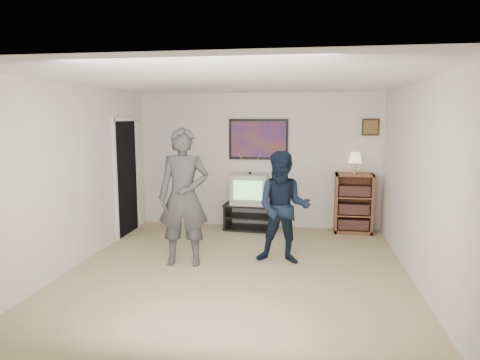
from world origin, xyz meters
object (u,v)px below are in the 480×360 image
(media_stand, at_px, (251,216))
(person_tall, at_px, (184,197))
(bookshelf, at_px, (353,203))
(crt_television, at_px, (250,189))
(person_short, at_px, (283,208))

(media_stand, height_order, person_tall, person_tall)
(bookshelf, bearing_deg, crt_television, -178.46)
(crt_television, xyz_separation_m, bookshelf, (1.86, 0.05, -0.22))
(media_stand, distance_m, crt_television, 0.52)
(media_stand, bearing_deg, bookshelf, 6.31)
(media_stand, xyz_separation_m, person_tall, (-0.69, -2.03, 0.72))
(crt_television, height_order, bookshelf, bookshelf)
(crt_television, height_order, person_short, person_short)
(media_stand, relative_size, person_short, 0.63)
(crt_television, xyz_separation_m, person_tall, (-0.65, -2.03, 0.20))
(crt_television, bearing_deg, person_tall, -106.73)
(crt_television, distance_m, person_short, 1.89)
(media_stand, relative_size, person_tall, 0.52)
(crt_television, distance_m, bookshelf, 1.87)
(person_short, bearing_deg, media_stand, 114.73)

